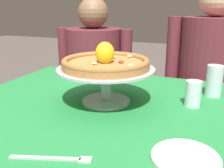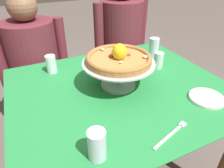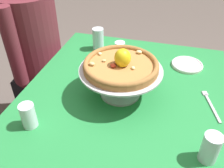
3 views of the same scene
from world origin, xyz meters
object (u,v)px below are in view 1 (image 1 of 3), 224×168
Objects in this scene: pizza at (106,62)px; dinner_fork at (55,159)px; water_glass_back_right at (214,83)px; diner_left at (95,83)px; water_glass_side_right at (193,95)px; side_plate at (186,158)px; water_glass_back_left at (76,68)px; pizza_stand at (107,79)px; diner_right at (207,91)px.

dinner_fork is (0.03, -0.42, -0.16)m from pizza.
diner_left is (-0.78, 0.47, -0.22)m from water_glass_back_right.
water_glass_back_right is at bearing 64.97° from water_glass_side_right.
diner_left reaches higher than side_plate.
water_glass_back_left is (-0.31, 0.31, -0.12)m from pizza.
diner_left reaches higher than water_glass_back_right.
water_glass_back_left is 0.82× the size of water_glass_back_right.
pizza_stand reaches higher than dinner_fork.
diner_right reaches higher than pizza_stand.
pizza is at bearing -165.19° from water_glass_side_right.
diner_left is at bearing 138.72° from water_glass_side_right.
pizza_stand is 0.85m from diner_left.
pizza_stand is at bearing -61.57° from diner_left.
diner_left reaches higher than pizza.
pizza is 1.94× the size of side_plate.
side_plate is at bearing -41.94° from pizza_stand.
side_plate is (0.34, -0.31, -0.09)m from pizza_stand.
pizza is 0.29× the size of diner_left.
water_glass_side_right is 0.09× the size of diner_left.
diner_left is at bearing 118.41° from pizza.
water_glass_side_right is at bearing -41.28° from diner_left.
side_plate is at bearing -96.07° from water_glass_back_right.
water_glass_back_left is 1.08× the size of water_glass_side_right.
pizza reaches higher than dinner_fork.
water_glass_back_left is at bearing 134.59° from pizza.
water_glass_side_right is 0.39m from side_plate.
diner_right is at bearing 61.70° from pizza.
diner_right is (0.04, 1.01, -0.13)m from side_plate.
side_plate reaches higher than dinner_fork.
pizza is 0.87m from diner_left.
pizza is at bearing -124.31° from pizza_stand.
dinner_fork is (-0.30, -0.51, -0.04)m from water_glass_side_right.
water_glass_back_right is 0.77× the size of side_plate.
pizza_stand is 3.49× the size of water_glass_back_left.
diner_right is (0.05, 0.61, -0.17)m from water_glass_side_right.
pizza is 0.45m from dinner_fork.
water_glass_back_right is (0.40, 0.24, -0.11)m from pizza.
water_glass_side_right is (0.63, -0.22, -0.01)m from water_glass_back_left.
pizza_stand is at bearing 55.69° from pizza.
pizza reaches higher than water_glass_side_right.
water_glass_back_right is 1.32× the size of water_glass_side_right.
pizza_stand is 0.44m from water_glass_back_left.
pizza_stand reaches higher than water_glass_side_right.
water_glass_back_right is at bearing 31.35° from pizza.
pizza_stand is at bearing -165.23° from water_glass_side_right.
dinner_fork is at bearing -119.06° from water_glass_back_right.
pizza_stand is 2.19× the size of side_plate.
water_glass_back_left is 0.46m from diner_left.
diner_left is at bearing 125.52° from side_plate.
water_glass_back_left is at bearing 160.43° from water_glass_side_right.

